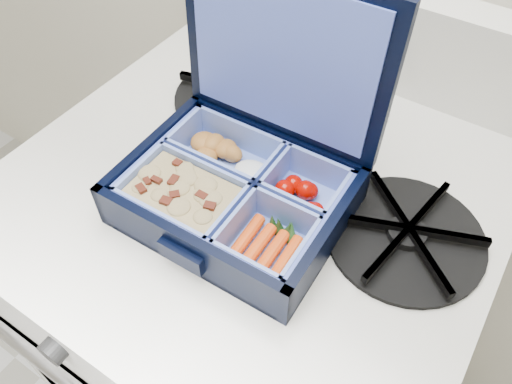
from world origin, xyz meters
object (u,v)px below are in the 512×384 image
Objects in this scene: stove at (260,328)px; fork at (318,137)px; burner_grate at (407,232)px; bento_box at (235,195)px.

stove is 0.43m from fork.
burner_grate is (0.18, 0.00, 0.43)m from stove.
fork is (0.02, 0.15, -0.02)m from bento_box.
fork is at bearing 150.81° from burner_grate.
burner_grate is at bearing 20.11° from bento_box.
bento_box is 0.19m from burner_grate.
fork is at bearing 72.37° from stove.
stove is at bearing -179.26° from burner_grate.
burner_grate is at bearing 0.74° from stove.
fork reaches higher than stove.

